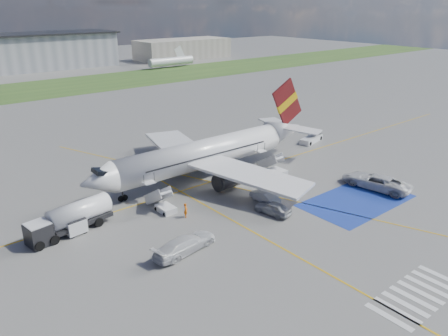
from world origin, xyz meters
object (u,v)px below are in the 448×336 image
(car_silver_b, at_px, (265,197))
(car_silver_a, at_px, (273,208))
(van_white_b, at_px, (185,242))
(fuel_tanker, at_px, (71,221))
(belt_loader, at_px, (311,139))
(airliner, at_px, (211,152))
(gpu_cart, at_px, (76,227))
(van_white_a, at_px, (376,179))

(car_silver_b, bearing_deg, car_silver_a, 70.23)
(van_white_b, bearing_deg, fuel_tanker, 24.83)
(car_silver_a, bearing_deg, car_silver_b, -127.95)
(fuel_tanker, xyz_separation_m, belt_loader, (44.20, 4.67, -0.87))
(fuel_tanker, bearing_deg, airliner, 0.94)
(belt_loader, xyz_separation_m, van_white_b, (-37.16, -15.47, 0.62))
(gpu_cart, relative_size, car_silver_b, 0.49)
(van_white_b, bearing_deg, car_silver_b, -85.67)
(airliner, relative_size, belt_loader, 6.24)
(car_silver_a, bearing_deg, van_white_a, 157.68)
(belt_loader, bearing_deg, fuel_tanker, 172.91)
(airliner, relative_size, car_silver_b, 8.22)
(belt_loader, distance_m, van_white_b, 40.26)
(car_silver_a, bearing_deg, fuel_tanker, -38.97)
(gpu_cart, xyz_separation_m, van_white_a, (34.71, -12.98, 0.48))
(airliner, bearing_deg, gpu_cart, -168.59)
(gpu_cart, bearing_deg, fuel_tanker, 97.47)
(airliner, bearing_deg, fuel_tanker, -170.76)
(airliner, relative_size, gpu_cart, 16.83)
(fuel_tanker, height_order, belt_loader, fuel_tanker)
(airliner, distance_m, belt_loader, 23.21)
(gpu_cart, distance_m, van_white_b, 12.13)
(car_silver_b, bearing_deg, gpu_cart, -10.94)
(gpu_cart, bearing_deg, van_white_a, -26.65)
(fuel_tanker, bearing_deg, belt_loader, -2.28)
(fuel_tanker, distance_m, van_white_a, 37.52)
(fuel_tanker, relative_size, van_white_a, 1.39)
(van_white_b, bearing_deg, gpu_cart, 26.11)
(fuel_tanker, relative_size, car_silver_b, 2.06)
(airliner, height_order, belt_loader, airliner)
(airliner, xyz_separation_m, van_white_b, (-14.17, -14.25, -2.34))
(van_white_a, height_order, van_white_b, van_white_a)
(gpu_cart, height_order, car_silver_b, gpu_cart)
(van_white_a, distance_m, van_white_b, 28.02)
(gpu_cart, xyz_separation_m, car_silver_b, (20.59, -6.95, -0.04))
(airliner, relative_size, van_white_b, 6.87)
(belt_loader, bearing_deg, car_silver_b, -165.20)
(belt_loader, height_order, van_white_b, van_white_b)
(car_silver_b, height_order, van_white_a, van_white_a)
(gpu_cart, bearing_deg, car_silver_a, -33.04)
(gpu_cart, bearing_deg, belt_loader, 0.93)
(gpu_cart, height_order, van_white_a, van_white_a)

